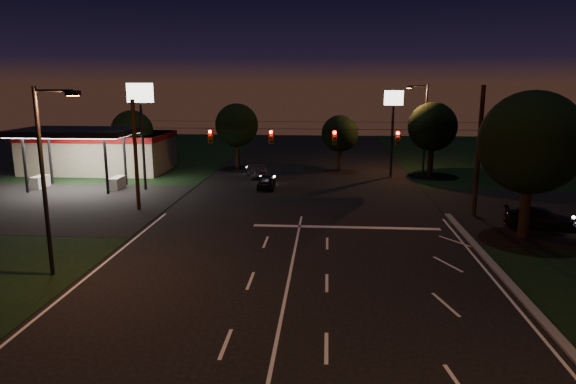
# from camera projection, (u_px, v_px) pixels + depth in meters

# --- Properties ---
(ground) EXTENTS (140.00, 140.00, 0.00)m
(ground) POSITION_uv_depth(u_px,v_px,m) (285.00, 299.00, 22.11)
(ground) COLOR black
(ground) RESTS_ON ground
(cross_street_left) EXTENTS (20.00, 16.00, 0.02)m
(cross_street_left) POSITION_uv_depth(u_px,v_px,m) (42.00, 205.00, 39.22)
(cross_street_left) COLOR black
(cross_street_left) RESTS_ON ground
(center_line) EXTENTS (0.14, 40.00, 0.01)m
(center_line) POSITION_uv_depth(u_px,v_px,m) (269.00, 377.00, 16.26)
(center_line) COLOR silver
(center_line) RESTS_ON ground
(stop_bar) EXTENTS (12.00, 0.50, 0.01)m
(stop_bar) POSITION_uv_depth(u_px,v_px,m) (346.00, 227.00, 33.10)
(stop_bar) COLOR silver
(stop_bar) RESTS_ON ground
(utility_pole_right) EXTENTS (0.30, 0.30, 9.00)m
(utility_pole_right) POSITION_uv_depth(u_px,v_px,m) (474.00, 216.00, 35.83)
(utility_pole_right) COLOR black
(utility_pole_right) RESTS_ON ground
(utility_pole_left) EXTENTS (0.28, 0.28, 8.00)m
(utility_pole_left) POSITION_uv_depth(u_px,v_px,m) (139.00, 210.00, 37.64)
(utility_pole_left) COLOR black
(utility_pole_left) RESTS_ON ground
(signal_span) EXTENTS (24.00, 0.40, 1.56)m
(signal_span) POSITION_uv_depth(u_px,v_px,m) (303.00, 136.00, 35.55)
(signal_span) COLOR black
(signal_span) RESTS_ON ground
(gas_station) EXTENTS (14.20, 16.10, 5.25)m
(gas_station) POSITION_uv_depth(u_px,v_px,m) (98.00, 149.00, 52.88)
(gas_station) COLOR gray
(gas_station) RESTS_ON ground
(pole_sign_left_near) EXTENTS (2.20, 0.30, 9.10)m
(pole_sign_left_near) POSITION_uv_depth(u_px,v_px,m) (141.00, 109.00, 43.15)
(pole_sign_left_near) COLOR black
(pole_sign_left_near) RESTS_ON ground
(pole_sign_right) EXTENTS (1.80, 0.30, 8.40)m
(pole_sign_right) POSITION_uv_depth(u_px,v_px,m) (393.00, 113.00, 49.45)
(pole_sign_right) COLOR black
(pole_sign_right) RESTS_ON ground
(street_light_left) EXTENTS (2.20, 0.35, 9.00)m
(street_light_left) POSITION_uv_depth(u_px,v_px,m) (47.00, 169.00, 23.81)
(street_light_left) COLOR black
(street_light_left) RESTS_ON ground
(street_light_right_far) EXTENTS (2.20, 0.35, 9.00)m
(street_light_right_far) POSITION_uv_depth(u_px,v_px,m) (423.00, 122.00, 51.36)
(street_light_right_far) COLOR black
(street_light_right_far) RESTS_ON ground
(tree_right_near) EXTENTS (6.00, 6.00, 8.76)m
(tree_right_near) POSITION_uv_depth(u_px,v_px,m) (531.00, 144.00, 29.81)
(tree_right_near) COLOR black
(tree_right_near) RESTS_ON ground
(tree_far_a) EXTENTS (4.20, 4.20, 6.42)m
(tree_far_a) POSITION_uv_depth(u_px,v_px,m) (133.00, 132.00, 51.93)
(tree_far_a) COLOR black
(tree_far_a) RESTS_ON ground
(tree_far_b) EXTENTS (4.60, 4.60, 6.98)m
(tree_far_b) POSITION_uv_depth(u_px,v_px,m) (237.00, 126.00, 55.02)
(tree_far_b) COLOR black
(tree_far_b) RESTS_ON ground
(tree_far_c) EXTENTS (3.80, 3.80, 5.86)m
(tree_far_c) POSITION_uv_depth(u_px,v_px,m) (340.00, 134.00, 53.34)
(tree_far_c) COLOR black
(tree_far_c) RESTS_ON ground
(tree_far_d) EXTENTS (4.80, 4.80, 7.30)m
(tree_far_d) POSITION_uv_depth(u_px,v_px,m) (432.00, 127.00, 50.55)
(tree_far_d) COLOR black
(tree_far_d) RESTS_ON ground
(tree_far_e) EXTENTS (4.00, 4.00, 6.18)m
(tree_far_e) POSITION_uv_depth(u_px,v_px,m) (523.00, 137.00, 48.12)
(tree_far_e) COLOR black
(tree_far_e) RESTS_ON ground
(car_oncoming_a) EXTENTS (1.66, 3.78, 1.26)m
(car_oncoming_a) POSITION_uv_depth(u_px,v_px,m) (266.00, 181.00, 45.10)
(car_oncoming_a) COLOR black
(car_oncoming_a) RESTS_ON ground
(car_oncoming_b) EXTENTS (2.53, 4.27, 1.33)m
(car_oncoming_b) POSITION_uv_depth(u_px,v_px,m) (256.00, 171.00, 50.28)
(car_oncoming_b) COLOR black
(car_oncoming_b) RESTS_ON ground
(car_cross) EXTENTS (4.75, 2.75, 1.30)m
(car_cross) POSITION_uv_depth(u_px,v_px,m) (541.00, 218.00, 32.87)
(car_cross) COLOR black
(car_cross) RESTS_ON ground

